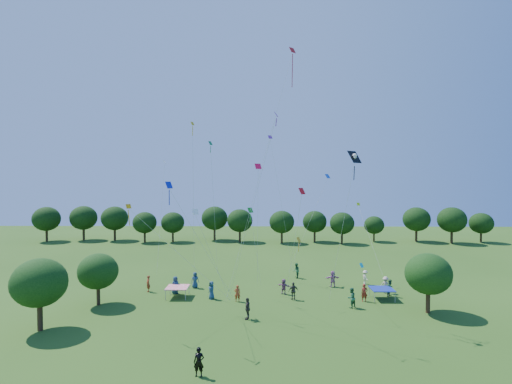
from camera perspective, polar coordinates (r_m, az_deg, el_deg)
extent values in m
cylinder|color=#422B19|center=(37.70, -28.47, -15.52)|extent=(0.42, 0.42, 2.04)
ellipsoid|color=#173E11|center=(36.96, -28.55, -11.30)|extent=(4.30, 4.30, 3.87)
cylinder|color=#422B19|center=(42.50, -21.60, -13.69)|extent=(0.34, 0.34, 1.65)
ellipsoid|color=#173E11|center=(41.91, -21.64, -10.48)|extent=(3.79, 3.79, 3.41)
cylinder|color=#422B19|center=(40.59, 23.35, -14.33)|extent=(0.38, 0.38, 1.83)
ellipsoid|color=#173E11|center=(39.93, 23.40, -10.67)|extent=(4.09, 4.09, 3.68)
cylinder|color=#422B19|center=(87.45, -27.72, -5.55)|extent=(0.44, 0.44, 2.15)
ellipsoid|color=black|center=(87.09, -27.76, -3.41)|extent=(5.17, 5.17, 4.65)
cylinder|color=#422B19|center=(86.03, -23.39, -5.60)|extent=(0.45, 0.45, 2.17)
ellipsoid|color=black|center=(85.67, -23.43, -3.41)|extent=(5.22, 5.22, 4.70)
cylinder|color=#422B19|center=(83.34, -19.52, -5.80)|extent=(0.44, 0.44, 2.15)
ellipsoid|color=black|center=(82.96, -19.55, -3.55)|extent=(5.17, 5.17, 4.65)
cylinder|color=#422B19|center=(79.14, -15.60, -6.27)|extent=(0.38, 0.38, 1.87)
ellipsoid|color=black|center=(78.79, -15.62, -4.23)|extent=(4.48, 4.48, 4.03)
cylinder|color=#422B19|center=(78.42, -11.79, -6.32)|extent=(0.38, 0.38, 1.84)
ellipsoid|color=black|center=(78.07, -11.81, -4.29)|extent=(4.42, 4.42, 3.98)
cylinder|color=#422B19|center=(79.44, -5.93, -6.07)|extent=(0.44, 0.44, 2.14)
ellipsoid|color=black|center=(79.05, -5.94, -3.74)|extent=(5.14, 5.14, 4.63)
cylinder|color=#422B19|center=(76.86, -2.32, -6.38)|extent=(0.42, 0.42, 2.03)
ellipsoid|color=black|center=(76.48, -2.33, -4.10)|extent=(4.86, 4.86, 4.37)
cylinder|color=#422B19|center=(75.74, 3.70, -6.53)|extent=(0.40, 0.40, 1.96)
ellipsoid|color=black|center=(75.35, 3.71, -4.29)|extent=(4.71, 4.71, 4.24)
cylinder|color=#422B19|center=(77.83, 8.37, -6.34)|extent=(0.39, 0.39, 1.91)
ellipsoid|color=black|center=(77.46, 8.38, -4.21)|extent=(4.59, 4.59, 4.13)
cylinder|color=#422B19|center=(76.48, 12.17, -6.52)|extent=(0.39, 0.39, 1.89)
ellipsoid|color=black|center=(76.11, 12.19, -4.38)|extent=(4.54, 4.54, 4.08)
cylinder|color=#422B19|center=(80.49, 16.50, -6.24)|extent=(0.33, 0.33, 1.58)
ellipsoid|color=black|center=(80.18, 16.51, -4.54)|extent=(3.80, 3.80, 3.42)
cylinder|color=#422B19|center=(83.24, 21.92, -5.84)|extent=(0.44, 0.44, 2.13)
ellipsoid|color=black|center=(82.86, 21.95, -3.62)|extent=(5.12, 5.12, 4.61)
cylinder|color=#422B19|center=(83.71, 26.16, -5.84)|extent=(0.45, 0.45, 2.18)
ellipsoid|color=black|center=(83.33, 26.20, -3.58)|extent=(5.24, 5.24, 4.72)
cylinder|color=#422B19|center=(87.38, 29.46, -5.70)|extent=(0.37, 0.37, 1.81)
ellipsoid|color=black|center=(87.06, 29.49, -3.90)|extent=(4.35, 4.35, 3.91)
cube|color=red|center=(42.71, -11.15, -13.19)|extent=(2.20, 2.20, 0.08)
cylinder|color=#999999|center=(42.12, -12.81, -14.13)|extent=(0.05, 0.05, 1.10)
cylinder|color=#999999|center=(41.71, -10.06, -14.27)|extent=(0.05, 0.05, 1.10)
cylinder|color=#999999|center=(43.99, -12.18, -13.42)|extent=(0.05, 0.05, 1.10)
cylinder|color=#999999|center=(43.60, -9.54, -13.55)|extent=(0.05, 0.05, 1.10)
cube|color=navy|center=(43.22, 17.54, -13.06)|extent=(2.20, 2.20, 0.08)
cylinder|color=#999999|center=(42.16, 16.60, -14.15)|extent=(0.05, 0.05, 1.10)
cylinder|color=#999999|center=(42.73, 19.26, -13.96)|extent=(0.05, 0.05, 1.10)
cylinder|color=#999999|center=(44.02, 15.87, -13.45)|extent=(0.05, 0.05, 1.10)
cylinder|color=#999999|center=(44.56, 18.42, -13.28)|extent=(0.05, 0.05, 1.10)
imported|color=black|center=(26.88, -8.16, -22.91)|extent=(0.70, 0.47, 1.80)
imported|color=navy|center=(43.98, -11.46, -12.91)|extent=(1.02, 0.97, 1.86)
imported|color=maroon|center=(42.07, 15.22, -13.73)|extent=(0.65, 0.42, 1.72)
imported|color=#285E38|center=(49.82, 5.78, -11.12)|extent=(0.53, 0.93, 1.84)
imported|color=#BFA899|center=(45.57, 18.03, -12.50)|extent=(1.27, 0.98, 1.77)
imported|color=#3D3630|center=(35.90, -1.21, -16.30)|extent=(0.70, 1.18, 1.88)
imported|color=#A5609A|center=(46.64, 10.90, -12.08)|extent=(1.76, 0.88, 1.80)
imported|color=navy|center=(41.70, -6.37, -13.76)|extent=(0.87, 1.01, 1.80)
imported|color=#9F391C|center=(40.72, -2.68, -14.26)|extent=(0.66, 0.48, 1.64)
imported|color=#22512C|center=(44.53, 18.63, -12.86)|extent=(0.92, 0.95, 1.75)
imported|color=beige|center=(48.44, 15.33, -11.69)|extent=(0.68, 1.14, 1.63)
imported|color=#3D3931|center=(41.37, 5.37, -13.90)|extent=(1.12, 0.69, 1.77)
imported|color=#8B5178|center=(43.18, 3.99, -13.32)|extent=(1.58, 1.25, 1.62)
imported|color=navy|center=(45.87, -8.71, -12.33)|extent=(0.99, 0.80, 1.77)
imported|color=maroon|center=(45.44, -15.16, -12.53)|extent=(0.63, 0.76, 1.74)
imported|color=#2A623F|center=(39.86, 13.46, -14.48)|extent=(1.05, 0.95, 1.89)
cube|color=black|center=(34.88, 13.89, 4.88)|extent=(1.35, 1.32, 1.05)
cube|color=black|center=(34.88, 13.85, 2.64)|extent=(0.07, 0.27, 1.18)
sphere|color=white|center=(34.82, 13.91, 5.05)|extent=(0.38, 0.38, 0.38)
cylinder|color=white|center=(34.81, 13.91, 4.59)|extent=(0.27, 0.53, 0.34)
cylinder|color=white|center=(34.81, 13.91, 4.59)|extent=(0.27, 0.53, 0.34)
cylinder|color=beige|center=(35.84, 12.11, -5.77)|extent=(1.78, 1.79, 12.20)
cube|color=red|center=(39.67, 5.23, 19.53)|extent=(0.69, 0.69, 0.56)
cube|color=red|center=(39.19, 5.21, 16.86)|extent=(0.06, 0.64, 2.94)
cylinder|color=beige|center=(36.34, 0.57, 2.61)|extent=(6.07, 2.78, 22.61)
cube|color=red|center=(30.40, 6.58, 0.13)|extent=(0.58, 0.60, 0.48)
cylinder|color=beige|center=(34.61, 5.34, -8.10)|extent=(0.73, 7.49, 9.71)
cube|color=#FFA50D|center=(33.29, -17.75, -1.96)|extent=(0.45, 0.44, 0.34)
cube|color=#FFA50D|center=(33.41, -17.71, -3.51)|extent=(0.07, 0.29, 1.29)
cylinder|color=beige|center=(34.67, -10.44, -9.11)|extent=(7.85, 3.78, 8.52)
cube|color=#B8EA14|center=(52.18, 14.41, -1.69)|extent=(0.45, 0.33, 0.37)
cylinder|color=beige|center=(49.94, 15.94, -6.36)|extent=(1.40, 5.86, 7.46)
cube|color=#167C3C|center=(45.90, -6.52, 6.95)|extent=(0.47, 0.57, 0.45)
cube|color=#167C3C|center=(45.90, -6.51, 6.08)|extent=(0.11, 0.18, 0.75)
cylinder|color=beige|center=(45.69, -6.01, -2.50)|extent=(0.82, 0.27, 14.68)
cube|color=#141FC8|center=(30.69, -12.32, 0.98)|extent=(0.52, 0.61, 0.51)
cube|color=#141FC8|center=(30.77, -12.29, -0.78)|extent=(0.12, 0.27, 1.17)
cylinder|color=beige|center=(33.43, -7.38, -8.07)|extent=(4.53, 5.40, 10.17)
cube|color=#5D1997|center=(46.56, 2.03, 7.85)|extent=(0.54, 0.44, 0.40)
cylinder|color=beige|center=(46.44, 3.66, -1.93)|extent=(2.67, 0.09, 15.47)
cube|color=white|center=(49.31, -12.93, 4.21)|extent=(0.35, 0.48, 0.36)
cylinder|color=beige|center=(47.96, -13.45, -3.53)|extent=(0.23, 3.22, 12.68)
cube|color=#0EC6D5|center=(35.91, 14.85, -10.09)|extent=(0.45, 0.47, 0.38)
cylinder|color=beige|center=(38.87, 15.24, -11.89)|extent=(1.82, 4.95, 3.27)
cube|color=#ED0D3C|center=(40.47, 0.31, 3.69)|extent=(0.74, 0.60, 0.56)
cylinder|color=beige|center=(40.78, 0.25, -5.04)|extent=(0.10, 0.07, 11.84)
cube|color=#FFB60D|center=(39.12, -9.07, 9.64)|extent=(0.35, 0.42, 0.33)
cube|color=#FFB60D|center=(39.08, -9.05, 8.61)|extent=(0.12, 0.22, 0.92)
cylinder|color=beige|center=(40.82, -8.92, -2.14)|extent=(0.57, 3.86, 15.98)
cube|color=#FFAB16|center=(46.49, 6.14, -6.80)|extent=(0.61, 0.71, 0.56)
cube|color=#FFAB16|center=(46.69, 6.13, -7.90)|extent=(0.11, 0.24, 1.03)
cylinder|color=beige|center=(47.09, 5.67, -9.20)|extent=(0.72, 0.58, 3.55)
cube|color=#1A921F|center=(39.91, -0.82, -2.61)|extent=(0.62, 0.62, 0.50)
cube|color=#1A921F|center=(40.03, -0.81, -3.76)|extent=(0.06, 0.21, 0.90)
cylinder|color=beige|center=(40.76, -0.03, -8.15)|extent=(1.10, 0.74, 7.47)
cube|color=blue|center=(48.89, 10.19, 2.24)|extent=(0.73, 0.72, 0.51)
cylinder|color=beige|center=(47.93, 7.50, -4.57)|extent=(4.80, 1.93, 10.89)
cube|color=purple|center=(32.65, 2.91, 10.99)|extent=(0.38, 0.52, 0.40)
cube|color=purple|center=(32.61, 2.91, 9.91)|extent=(0.13, 0.16, 0.63)
cylinder|color=beige|center=(33.92, -0.70, -3.08)|extent=(4.16, 3.12, 15.83)
cube|color=white|center=(32.26, -8.67, -2.81)|extent=(0.56, 0.47, 0.44)
cylinder|color=beige|center=(34.27, -6.09, -9.64)|extent=(2.52, 3.25, 8.02)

